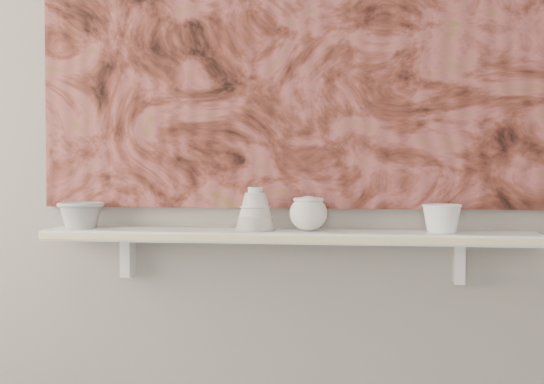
% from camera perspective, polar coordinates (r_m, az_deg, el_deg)
% --- Properties ---
extents(wall_back, '(3.60, 0.00, 3.60)m').
position_cam_1_polar(wall_back, '(2.26, 1.33, 7.95)').
color(wall_back, gray).
rests_on(wall_back, floor).
extents(shelf, '(1.40, 0.18, 0.03)m').
position_cam_1_polar(shelf, '(2.16, 1.03, -3.33)').
color(shelf, silver).
rests_on(shelf, wall_back).
extents(shelf_stripe, '(1.40, 0.01, 0.02)m').
position_cam_1_polar(shelf_stripe, '(2.07, 0.72, -3.56)').
color(shelf_stripe, beige).
rests_on(shelf_stripe, shelf).
extents(bracket_left, '(0.03, 0.06, 0.12)m').
position_cam_1_polar(bracket_left, '(2.34, -10.81, -4.80)').
color(bracket_left, silver).
rests_on(bracket_left, wall_back).
extents(bracket_right, '(0.03, 0.06, 0.12)m').
position_cam_1_polar(bracket_right, '(2.23, 13.89, -5.16)').
color(bracket_right, silver).
rests_on(bracket_right, wall_back).
extents(painting, '(1.50, 0.02, 1.10)m').
position_cam_1_polar(painting, '(2.27, 1.29, 12.76)').
color(painting, maroon).
rests_on(painting, wall_back).
extents(house_motif, '(0.09, 0.00, 0.08)m').
position_cam_1_polar(house_motif, '(2.22, 12.93, 4.96)').
color(house_motif, black).
rests_on(house_motif, painting).
extents(bowl_grey, '(0.17, 0.17, 0.08)m').
position_cam_1_polar(bowl_grey, '(2.31, -14.20, -1.67)').
color(bowl_grey, gray).
rests_on(bowl_grey, shelf).
extents(cup_cream, '(0.14, 0.14, 0.10)m').
position_cam_1_polar(cup_cream, '(2.15, 2.76, -1.64)').
color(cup_cream, silver).
rests_on(cup_cream, shelf).
extents(bell_vessel, '(0.15, 0.15, 0.13)m').
position_cam_1_polar(bell_vessel, '(2.17, -1.26, -1.25)').
color(bell_vessel, beige).
rests_on(bell_vessel, shelf).
extents(bowl_white, '(0.12, 0.12, 0.08)m').
position_cam_1_polar(bowl_white, '(2.15, 12.67, -1.94)').
color(bowl_white, silver).
rests_on(bowl_white, shelf).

